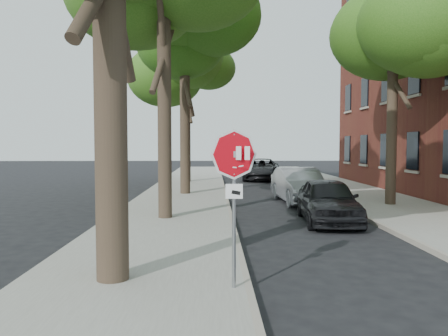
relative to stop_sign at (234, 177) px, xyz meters
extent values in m
plane|color=black|center=(0.70, 0.03, -1.95)|extent=(120.00, 120.00, 0.00)
cube|color=gray|center=(-1.80, 12.03, -1.89)|extent=(4.00, 55.00, 0.12)
cube|color=gray|center=(6.70, 12.03, -1.89)|extent=(4.00, 55.00, 0.12)
cube|color=#9E9384|center=(0.25, 12.03, -1.88)|extent=(0.12, 55.00, 0.13)
cube|color=#9E9384|center=(4.65, 12.03, -1.88)|extent=(0.12, 55.00, 0.13)
cylinder|color=gray|center=(0.00, 0.03, -0.53)|extent=(0.06, 0.06, 2.60)
cube|color=#99999E|center=(0.00, 0.00, 0.37)|extent=(0.05, 0.06, 0.10)
cylinder|color=#99999E|center=(0.00, -0.01, 0.37)|extent=(0.76, 0.32, 0.82)
cylinder|color=white|center=(0.00, -0.02, 0.37)|extent=(0.76, 0.32, 0.82)
cylinder|color=red|center=(0.00, -0.03, 0.37)|extent=(0.68, 0.29, 0.74)
cube|color=white|center=(-0.21, -0.04, 0.39)|extent=(0.08, 0.00, 0.22)
cube|color=white|center=(-0.07, -0.04, 0.39)|extent=(0.08, 0.00, 0.22)
cube|color=white|center=(0.07, -0.04, 0.39)|extent=(0.08, 0.00, 0.22)
cube|color=white|center=(0.21, -0.04, 0.39)|extent=(0.08, 0.00, 0.22)
cube|color=silver|center=(-0.11, -0.04, 0.18)|extent=(0.08, 0.00, 0.03)
cube|color=silver|center=(0.00, -0.04, 0.16)|extent=(0.08, 0.00, 0.03)
cube|color=silver|center=(0.11, -0.04, 0.18)|extent=(0.08, 0.00, 0.03)
cube|color=white|center=(0.00, -0.01, -0.23)|extent=(0.28, 0.02, 0.24)
cube|color=black|center=(0.03, -0.03, -0.25)|extent=(0.15, 0.00, 0.08)
cylinder|color=black|center=(-2.10, 0.53, 2.92)|extent=(0.56, 0.56, 9.50)
cylinder|color=black|center=(-1.90, 7.03, 2.92)|extent=(0.44, 0.44, 9.50)
ellipsoid|color=#275914|center=(-2.70, 7.82, 5.18)|extent=(3.99, 3.99, 3.19)
cylinder|color=black|center=(-1.70, 14.03, 3.17)|extent=(0.48, 0.48, 10.00)
ellipsoid|color=#184A0E|center=(-1.70, 14.03, 5.97)|extent=(4.62, 4.62, 3.70)
ellipsoid|color=#184A0E|center=(-0.65, 13.40, 7.02)|extent=(3.78, 3.78, 3.02)
ellipsoid|color=#184A0E|center=(-2.54, 14.87, 5.55)|extent=(4.20, 4.20, 3.36)
cylinder|color=black|center=(-2.00, 21.03, 2.67)|extent=(0.40, 0.40, 9.00)
ellipsoid|color=#275914|center=(-2.00, 21.03, 5.19)|extent=(4.16, 4.16, 3.33)
ellipsoid|color=#275914|center=(-1.06, 20.46, 6.14)|extent=(3.40, 3.40, 2.72)
ellipsoid|color=#275914|center=(-2.76, 21.78, 4.81)|extent=(3.78, 3.78, 3.02)
cylinder|color=black|center=(6.70, 10.03, 2.67)|extent=(0.40, 0.40, 9.00)
ellipsoid|color=#275914|center=(6.70, 10.03, 5.19)|extent=(4.16, 4.16, 3.33)
ellipsoid|color=#275914|center=(5.94, 10.78, 4.81)|extent=(3.78, 3.78, 3.02)
imported|color=black|center=(3.30, 6.64, -1.24)|extent=(2.00, 4.28, 1.42)
imported|color=#94959B|center=(3.30, 11.29, -1.20)|extent=(1.86, 4.63, 1.50)
imported|color=black|center=(3.05, 23.28, -1.20)|extent=(3.20, 5.69, 1.50)
camera|label=1|loc=(-0.34, -7.05, 0.53)|focal=35.00mm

